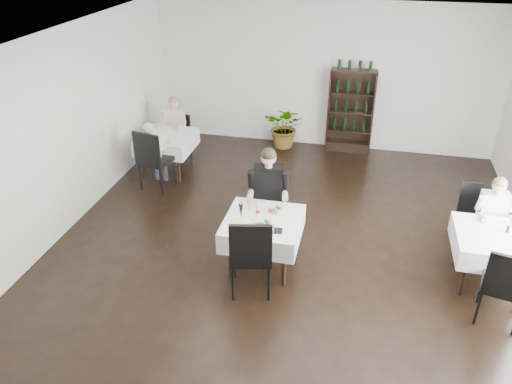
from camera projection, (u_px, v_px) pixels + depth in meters
The scene contains 23 objects.
room_shell at pixel (286, 173), 6.32m from camera, with size 9.00×9.00×9.00m.
wine_shelf at pixel (350, 112), 10.20m from camera, with size 0.90×0.28×1.75m.
main_table at pixel (263, 228), 6.81m from camera, with size 1.03×1.03×0.77m.
left_table at pixel (167, 142), 9.41m from camera, with size 0.98×0.98×0.77m.
right_table at pixel (493, 244), 6.48m from camera, with size 0.98×0.98×0.77m.
potted_tree at pixel (285, 127), 10.55m from camera, with size 0.82×0.71×0.91m, color #28581E.
main_chair_far at pixel (273, 208), 7.54m from camera, with size 0.49×0.49×0.86m.
main_chair_near at pixel (251, 252), 6.26m from camera, with size 0.63×0.63×1.15m.
left_chair_far at pixel (179, 133), 10.16m from camera, with size 0.49×0.49×0.87m.
left_chair_near at pixel (153, 157), 8.77m from camera, with size 0.62×0.63×1.14m.
right_chair_far at pixel (475, 214), 7.18m from camera, with size 0.49×0.49×1.04m.
right_chair_near at pixel (505, 283), 5.80m from camera, with size 0.59×0.59×1.07m.
diner_main at pixel (268, 191), 7.18m from camera, with size 0.62×0.65×1.53m.
diner_left_far at pixel (174, 124), 9.84m from camera, with size 0.50×0.51×1.31m.
diner_left_near at pixel (152, 149), 8.87m from camera, with size 0.48×0.48×1.25m.
diner_right_far at pixel (494, 214), 6.88m from camera, with size 0.51×0.51×1.30m.
plate_far at pixel (275, 211), 6.89m from camera, with size 0.31×0.31×0.08m.
plate_near at pixel (263, 225), 6.56m from camera, with size 0.33×0.33×0.09m.
pilsner_dark at pixel (241, 211), 6.71m from camera, with size 0.06×0.06×0.27m.
pilsner_lager at pixel (249, 206), 6.85m from camera, with size 0.06×0.06×0.26m.
coke_bottle at pixel (258, 210), 6.76m from camera, with size 0.06×0.06×0.23m.
napkin_cutlery at pixel (275, 231), 6.48m from camera, with size 0.20×0.21×0.02m.
pepper_mill at pixel (508, 229), 6.43m from camera, with size 0.04×0.04×0.10m, color black.
Camera 1 is at (0.89, -5.59, 4.35)m, focal length 35.00 mm.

